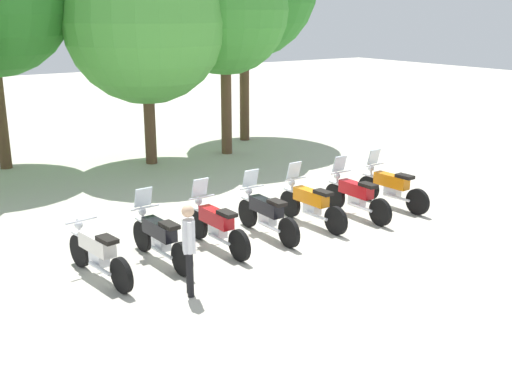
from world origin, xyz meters
name	(u,v)px	position (x,y,z in m)	size (l,w,h in m)	color
ground_plane	(269,237)	(0.00, 0.00, 0.00)	(80.00, 80.00, 0.00)	#BCB7A8
motorcycle_0	(98,253)	(-3.80, -0.02, 0.50)	(0.62, 2.18, 0.99)	black
motorcycle_1	(160,237)	(-2.53, 0.07, 0.52)	(0.62, 2.19, 1.37)	black
motorcycle_2	(216,225)	(-1.27, 0.06, 0.52)	(0.62, 2.19, 1.37)	black
motorcycle_3	(266,213)	(0.00, 0.10, 0.52)	(0.62, 2.19, 1.37)	black
motorcycle_4	(311,203)	(1.26, 0.14, 0.52)	(0.62, 2.19, 1.37)	black
motorcycle_5	(356,195)	(2.53, 0.03, 0.52)	(0.62, 2.19, 1.37)	black
motorcycle_6	(391,187)	(3.79, 0.11, 0.52)	(0.62, 2.19, 1.37)	black
person_0	(189,244)	(-2.75, -1.55, 0.94)	(0.28, 0.40, 1.62)	black
tree_2	(145,23)	(0.80, 7.72, 4.37)	(4.93, 4.93, 6.85)	brown
tree_3	(225,11)	(3.58, 7.61, 4.73)	(4.16, 4.16, 6.83)	brown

